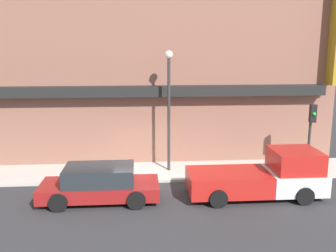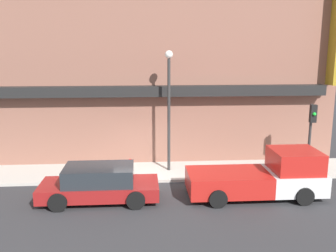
{
  "view_description": "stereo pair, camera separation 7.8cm",
  "coord_description": "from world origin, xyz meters",
  "px_view_note": "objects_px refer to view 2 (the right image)",
  "views": [
    {
      "loc": [
        0.03,
        -15.58,
        5.85
      ],
      "look_at": [
        1.27,
        1.06,
        2.33
      ],
      "focal_mm": 40.0,
      "sensor_mm": 36.0,
      "label": 1
    },
    {
      "loc": [
        0.1,
        -15.58,
        5.85
      ],
      "look_at": [
        1.27,
        1.06,
        2.33
      ],
      "focal_mm": 40.0,
      "sensor_mm": 36.0,
      "label": 2
    }
  ],
  "objects_px": {
    "fire_hydrant": "(130,166)",
    "pickup_truck": "(264,177)",
    "parked_car": "(99,184)",
    "street_lamp": "(169,97)",
    "traffic_light": "(311,126)"
  },
  "relations": [
    {
      "from": "parked_car",
      "to": "traffic_light",
      "type": "height_order",
      "value": "traffic_light"
    },
    {
      "from": "parked_car",
      "to": "street_lamp",
      "type": "distance_m",
      "value": 5.19
    },
    {
      "from": "pickup_truck",
      "to": "fire_hydrant",
      "type": "height_order",
      "value": "pickup_truck"
    },
    {
      "from": "parked_car",
      "to": "fire_hydrant",
      "type": "bearing_deg",
      "value": 65.22
    },
    {
      "from": "fire_hydrant",
      "to": "street_lamp",
      "type": "relative_size",
      "value": 0.13
    },
    {
      "from": "parked_car",
      "to": "traffic_light",
      "type": "distance_m",
      "value": 9.7
    },
    {
      "from": "fire_hydrant",
      "to": "pickup_truck",
      "type": "bearing_deg",
      "value": -26.46
    },
    {
      "from": "pickup_truck",
      "to": "fire_hydrant",
      "type": "distance_m",
      "value": 6.01
    },
    {
      "from": "pickup_truck",
      "to": "traffic_light",
      "type": "relative_size",
      "value": 1.65
    },
    {
      "from": "pickup_truck",
      "to": "parked_car",
      "type": "relative_size",
      "value": 1.17
    },
    {
      "from": "parked_car",
      "to": "street_lamp",
      "type": "relative_size",
      "value": 0.81
    },
    {
      "from": "pickup_truck",
      "to": "traffic_light",
      "type": "distance_m",
      "value": 3.88
    },
    {
      "from": "street_lamp",
      "to": "traffic_light",
      "type": "xyz_separation_m",
      "value": [
        6.38,
        -0.95,
        -1.25
      ]
    },
    {
      "from": "parked_car",
      "to": "pickup_truck",
      "type": "bearing_deg",
      "value": -2.12
    },
    {
      "from": "fire_hydrant",
      "to": "traffic_light",
      "type": "relative_size",
      "value": 0.23
    }
  ]
}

